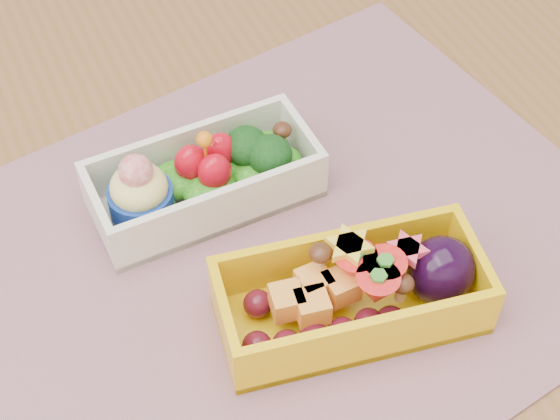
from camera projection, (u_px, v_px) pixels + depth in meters
name	position (u px, v px, depth m)	size (l,w,h in m)	color
table	(295.00, 335.00, 0.67)	(1.20, 0.80, 0.75)	brown
placemat	(273.00, 255.00, 0.60)	(0.47, 0.36, 0.00)	#9F6E7C
bento_white	(203.00, 180.00, 0.61)	(0.16, 0.07, 0.07)	silver
bento_yellow	(357.00, 293.00, 0.55)	(0.18, 0.10, 0.06)	yellow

